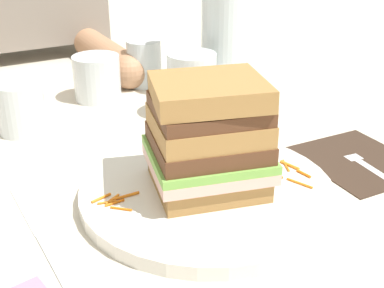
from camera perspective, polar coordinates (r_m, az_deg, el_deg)
The scene contains 23 objects.
ground_plane at distance 0.59m, azimuth 1.66°, elevation -5.94°, with size 3.00×3.00×0.00m, color beige.
main_plate at distance 0.58m, azimuth 1.43°, elevation -5.39°, with size 0.28×0.28×0.02m, color white.
sandwich at distance 0.55m, azimuth 1.57°, elevation 0.75°, with size 0.15×0.14×0.13m.
carrot_shred_0 at distance 0.56m, azimuth -8.79°, elevation -6.03°, with size 0.00×0.00×0.02m, color orange.
carrot_shred_1 at distance 0.54m, azimuth -7.86°, elevation -7.05°, with size 0.00×0.00×0.02m, color orange.
carrot_shred_2 at distance 0.56m, azimuth -10.00°, elevation -5.89°, with size 0.00×0.00×0.02m, color orange.
carrot_shred_3 at distance 0.55m, azimuth -9.37°, elevation -6.37°, with size 0.00×0.00×0.02m, color orange.
carrot_shred_4 at distance 0.55m, azimuth -8.53°, elevation -6.43°, with size 0.00×0.00×0.02m, color orange.
carrot_shred_5 at distance 0.56m, azimuth -7.43°, elevation -5.74°, with size 0.00×0.00×0.03m, color orange.
carrot_shred_6 at distance 0.61m, azimuth 12.25°, elevation -3.22°, with size 0.00×0.00×0.02m, color orange.
carrot_shred_7 at distance 0.61m, azimuth 9.56°, elevation -3.05°, with size 0.00×0.00×0.03m, color orange.
carrot_shred_8 at distance 0.63m, azimuth 10.74°, elevation -2.31°, with size 0.00×0.00×0.03m, color orange.
carrot_shred_9 at distance 0.59m, azimuth 11.80°, elevation -4.26°, with size 0.00×0.00×0.03m, color orange.
carrot_shred_10 at distance 0.63m, azimuth 10.34°, elevation -2.36°, with size 0.00×0.00×0.03m, color orange.
carrot_shred_11 at distance 0.59m, azimuth 9.19°, elevation -3.98°, with size 0.00×0.00×0.02m, color orange.
napkin_dark at distance 0.70m, azimuth 17.83°, elevation -1.69°, with size 0.13×0.15×0.00m, color #38281E.
fork at distance 0.68m, azimuth 19.06°, elevation -2.24°, with size 0.03×0.17×0.00m.
knife at distance 0.55m, azimuth -16.16°, elevation -9.53°, with size 0.02×0.20×0.00m.
juice_glass at distance 0.79m, azimuth -0.04°, elevation 6.02°, with size 0.07×0.07×0.10m.
water_bottle at distance 0.84m, azimuth 3.60°, elevation 13.80°, with size 0.07×0.07×0.30m.
empty_tumbler_0 at distance 0.77m, azimuth -18.42°, elevation 3.83°, with size 0.07×0.07×0.07m, color silver.
empty_tumbler_1 at distance 0.93m, azimuth -5.29°, elevation 8.91°, with size 0.06×0.06×0.08m, color silver.
empty_tumbler_2 at distance 0.87m, azimuth -10.72°, elevation 7.16°, with size 0.08×0.08×0.07m, color silver.
Camera 1 is at (-0.26, -0.43, 0.31)m, focal length 48.31 mm.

